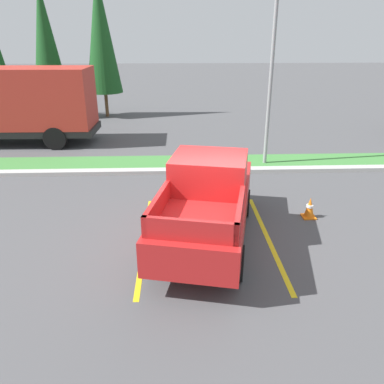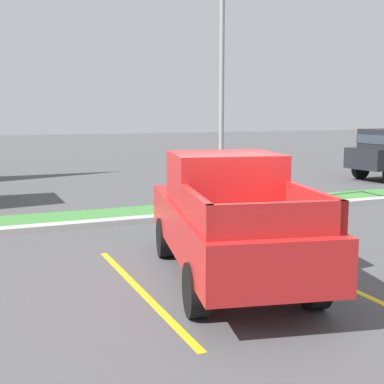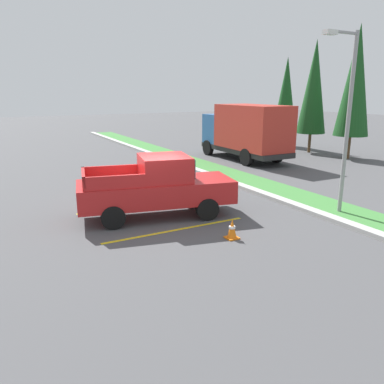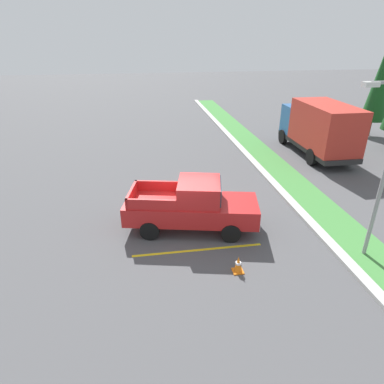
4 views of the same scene
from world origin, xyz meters
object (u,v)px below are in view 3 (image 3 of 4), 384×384
street_light (346,111)px  traffic_cone (232,229)px  cypress_tree_leftmost (286,95)px  pickup_truck_main (158,187)px  cypress_tree_left_inner (314,87)px  cypress_tree_center (356,81)px  cargo_truck_distant (246,130)px

street_light → traffic_cone: (0.22, -4.58, -3.27)m
street_light → cypress_tree_leftmost: cypress_tree_leftmost is taller
pickup_truck_main → cypress_tree_left_inner: 17.50m
traffic_cone → street_light: bearing=92.8°
pickup_truck_main → traffic_cone: (2.95, 1.05, -0.75)m
cypress_tree_center → traffic_cone: 17.05m
cargo_truck_distant → traffic_cone: size_ratio=11.38×
cypress_tree_center → traffic_cone: size_ratio=13.53×
cypress_tree_center → cypress_tree_left_inner: bearing=-174.2°
pickup_truck_main → cypress_tree_center: size_ratio=0.68×
pickup_truck_main → cargo_truck_distant: size_ratio=0.81×
traffic_cone → cargo_truck_distant: bearing=142.1°
cypress_tree_leftmost → cypress_tree_left_inner: 3.41m
cypress_tree_left_inner → cypress_tree_center: 3.11m
cargo_truck_distant → cypress_tree_center: (2.73, 6.11, 2.93)m
pickup_truck_main → traffic_cone: bearing=19.7°
cypress_tree_leftmost → traffic_cone: cypress_tree_leftmost is taller
cypress_tree_left_inner → traffic_cone: size_ratio=12.58×
pickup_truck_main → street_light: 6.75m
cargo_truck_distant → cypress_tree_center: 7.31m
pickup_truck_main → cargo_truck_distant: 12.16m
cypress_tree_center → pickup_truck_main: bearing=-72.1°
cargo_truck_distant → cypress_tree_leftmost: 7.64m
street_light → cypress_tree_center: bearing=128.1°
cypress_tree_left_inner → cypress_tree_center: cypress_tree_center is taller
cypress_tree_left_inner → cypress_tree_center: bearing=5.8°
cargo_truck_distant → street_light: size_ratio=1.13×
cargo_truck_distant → cypress_tree_leftmost: size_ratio=1.02×
cargo_truck_distant → cypress_tree_left_inner: 6.36m
cypress_tree_leftmost → pickup_truck_main: bearing=-54.1°
cypress_tree_left_inner → traffic_cone: 18.37m
cypress_tree_leftmost → cypress_tree_left_inner: bearing=-9.6°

